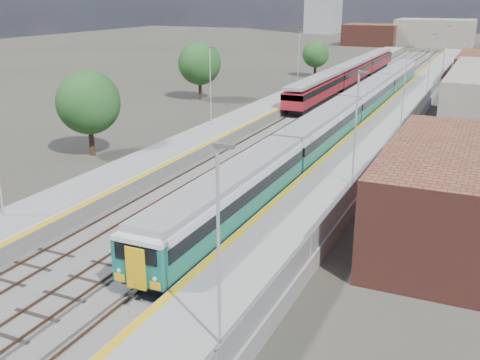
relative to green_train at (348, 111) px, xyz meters
The scene contains 11 objects.
ground 9.13m from the green_train, 99.71° to the left, with size 320.00×320.00×0.00m, color #47443A.
ballast_bed 12.05m from the green_train, 108.41° to the left, with size 10.50×155.00×0.06m, color #565451.
tracks 13.46m from the green_train, 103.68° to the left, with size 8.96×160.00×0.17m.
platform_right 11.97m from the green_train, 71.44° to the left, with size 4.70×155.00×8.52m.
platform_left 15.50m from the green_train, 133.14° to the left, with size 4.30×155.00×8.52m.
buildings 99.70m from the green_train, 101.39° to the left, with size 72.00×185.50×40.00m.
green_train is the anchor object (origin of this frame).
red_train 30.54m from the green_train, 103.25° to the left, with size 2.64×53.67×3.34m.
tree_a 25.25m from the green_train, 134.50° to the right, with size 5.32×5.32×7.22m.
tree_b 24.13m from the green_train, 156.30° to the left, with size 5.49×5.49×7.44m.
tree_c 39.55m from the green_train, 111.88° to the left, with size 4.43×4.43×6.00m.
Camera 1 is at (14.49, -13.61, 12.99)m, focal length 42.00 mm.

